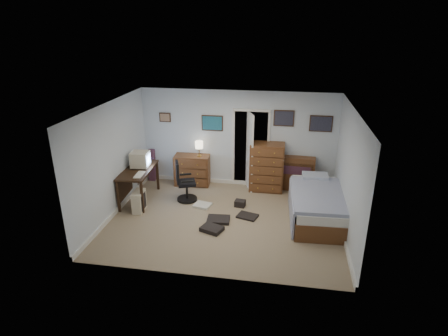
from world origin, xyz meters
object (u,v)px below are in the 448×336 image
at_px(low_dresser, 192,170).
at_px(bed, 317,204).
at_px(tall_dresser, 267,167).
at_px(computer_desk, 134,176).
at_px(office_chair, 184,186).

distance_m(low_dresser, bed, 3.42).
distance_m(tall_dresser, bed, 1.80).
bearing_deg(low_dresser, tall_dresser, -3.78).
height_order(computer_desk, tall_dresser, tall_dresser).
xyz_separation_m(office_chair, bed, (3.10, -0.36, -0.05)).
bearing_deg(computer_desk, low_dresser, 41.64).
distance_m(computer_desk, low_dresser, 1.62).
xyz_separation_m(low_dresser, tall_dresser, (1.96, -0.02, 0.22)).
bearing_deg(bed, office_chair, 170.99).
relative_size(office_chair, tall_dresser, 0.81).
bearing_deg(office_chair, tall_dresser, 6.12).
relative_size(computer_desk, low_dresser, 1.55).
height_order(office_chair, low_dresser, office_chair).
distance_m(office_chair, tall_dresser, 2.15).
relative_size(low_dresser, bed, 0.42).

